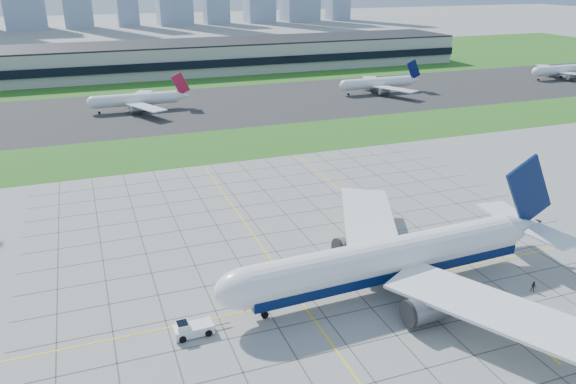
{
  "coord_description": "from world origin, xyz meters",
  "views": [
    {
      "loc": [
        -39.96,
        -76.39,
        51.11
      ],
      "look_at": [
        -0.93,
        28.29,
        7.0
      ],
      "focal_mm": 35.0,
      "sensor_mm": 36.0,
      "label": 1
    }
  ],
  "objects_px": {
    "distant_jet_3": "(563,70)",
    "crew_near": "(239,302)",
    "airliner": "(390,259)",
    "distant_jet_2": "(379,83)",
    "distant_jet_1": "(137,99)",
    "pushback_tug": "(191,329)",
    "crew_far": "(534,287)"
  },
  "relations": [
    {
      "from": "crew_near",
      "to": "distant_jet_1",
      "type": "distance_m",
      "value": 147.26
    },
    {
      "from": "airliner",
      "to": "distant_jet_3",
      "type": "distance_m",
      "value": 236.18
    },
    {
      "from": "distant_jet_2",
      "to": "distant_jet_3",
      "type": "xyz_separation_m",
      "value": [
        104.58,
        -1.12,
        -0.0
      ]
    },
    {
      "from": "crew_near",
      "to": "crew_far",
      "type": "xyz_separation_m",
      "value": [
        48.43,
        -13.19,
        0.12
      ]
    },
    {
      "from": "crew_far",
      "to": "distant_jet_3",
      "type": "bearing_deg",
      "value": 83.59
    },
    {
      "from": "distant_jet_1",
      "to": "airliner",
      "type": "bearing_deg",
      "value": -80.57
    },
    {
      "from": "crew_near",
      "to": "distant_jet_1",
      "type": "relative_size",
      "value": 0.04
    },
    {
      "from": "airliner",
      "to": "pushback_tug",
      "type": "relative_size",
      "value": 7.63
    },
    {
      "from": "airliner",
      "to": "crew_far",
      "type": "height_order",
      "value": "airliner"
    },
    {
      "from": "distant_jet_1",
      "to": "distant_jet_3",
      "type": "distance_m",
      "value": 209.8
    },
    {
      "from": "airliner",
      "to": "distant_jet_2",
      "type": "height_order",
      "value": "airliner"
    },
    {
      "from": "distant_jet_3",
      "to": "crew_far",
      "type": "bearing_deg",
      "value": -135.95
    },
    {
      "from": "distant_jet_2",
      "to": "distant_jet_1",
      "type": "bearing_deg",
      "value": 178.65
    },
    {
      "from": "airliner",
      "to": "distant_jet_2",
      "type": "xyz_separation_m",
      "value": [
        80.16,
        148.27,
        -1.18
      ]
    },
    {
      "from": "airliner",
      "to": "distant_jet_3",
      "type": "relative_size",
      "value": 1.56
    },
    {
      "from": "pushback_tug",
      "to": "crew_far",
      "type": "bearing_deg",
      "value": -10.7
    },
    {
      "from": "distant_jet_2",
      "to": "distant_jet_3",
      "type": "bearing_deg",
      "value": -0.61
    },
    {
      "from": "crew_near",
      "to": "distant_jet_3",
      "type": "height_order",
      "value": "distant_jet_3"
    },
    {
      "from": "crew_near",
      "to": "distant_jet_1",
      "type": "xyz_separation_m",
      "value": [
        0.75,
        147.21,
        3.64
      ]
    },
    {
      "from": "pushback_tug",
      "to": "distant_jet_2",
      "type": "relative_size",
      "value": 0.2
    },
    {
      "from": "crew_far",
      "to": "distant_jet_2",
      "type": "bearing_deg",
      "value": 109.53
    },
    {
      "from": "distant_jet_2",
      "to": "crew_far",
      "type": "bearing_deg",
      "value": -110.01
    },
    {
      "from": "crew_far",
      "to": "distant_jet_2",
      "type": "relative_size",
      "value": 0.05
    },
    {
      "from": "distant_jet_3",
      "to": "crew_near",
      "type": "bearing_deg",
      "value": -145.7
    },
    {
      "from": "crew_near",
      "to": "distant_jet_2",
      "type": "xyz_separation_m",
      "value": [
        105.95,
        144.73,
        3.64
      ]
    },
    {
      "from": "crew_near",
      "to": "crew_far",
      "type": "relative_size",
      "value": 0.88
    },
    {
      "from": "pushback_tug",
      "to": "distant_jet_3",
      "type": "distance_m",
      "value": 264.84
    },
    {
      "from": "crew_near",
      "to": "airliner",
      "type": "bearing_deg",
      "value": -83.73
    },
    {
      "from": "crew_near",
      "to": "distant_jet_1",
      "type": "height_order",
      "value": "distant_jet_1"
    },
    {
      "from": "airliner",
      "to": "crew_far",
      "type": "distance_m",
      "value": 25.06
    },
    {
      "from": "distant_jet_1",
      "to": "distant_jet_3",
      "type": "height_order",
      "value": "same"
    },
    {
      "from": "airliner",
      "to": "distant_jet_2",
      "type": "bearing_deg",
      "value": 59.16
    }
  ]
}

